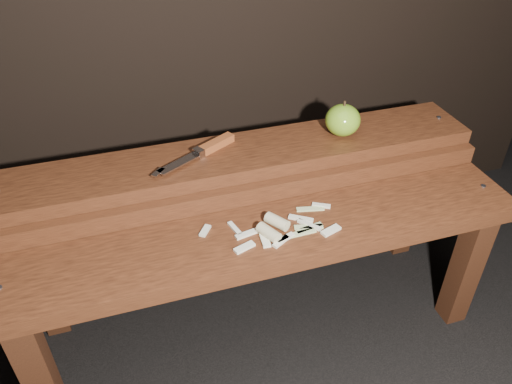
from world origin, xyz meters
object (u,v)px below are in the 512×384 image
object	(u,v)px
bench_front_tier	(272,256)
bench_rear_tier	(244,180)
knife	(207,149)
apple	(343,120)

from	to	relation	value
bench_front_tier	bench_rear_tier	size ratio (longest dim) A/B	1.00
bench_front_tier	knife	xyz separation A→B (m)	(-0.08, 0.25, 0.16)
bench_rear_tier	knife	world-z (taller)	knife
bench_rear_tier	bench_front_tier	bearing A→B (deg)	-90.00
bench_rear_tier	knife	bearing A→B (deg)	165.24
knife	bench_front_tier	bearing A→B (deg)	-71.28
bench_rear_tier	apple	bearing A→B (deg)	0.93
bench_rear_tier	apple	world-z (taller)	apple
bench_front_tier	knife	size ratio (longest dim) A/B	5.35
apple	knife	bearing A→B (deg)	177.08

